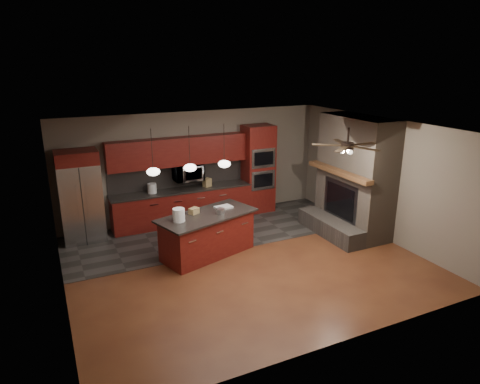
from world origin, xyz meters
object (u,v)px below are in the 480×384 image
cardboard_box (194,211)px  counter_box (207,182)px  microwave (188,173)px  kitchen_island (208,234)px  refrigerator (81,197)px  counter_bucket (152,188)px  oven_tower (258,169)px  paint_tray (224,207)px  paint_can (221,211)px  white_bucket (179,215)px

cardboard_box → counter_box: size_ratio=0.91×
microwave → kitchen_island: 2.27m
refrigerator → counter_box: refrigerator is taller
refrigerator → counter_bucket: bearing=2.8°
oven_tower → counter_box: oven_tower is taller
paint_tray → counter_box: 1.79m
microwave → paint_tray: microwave is taller
kitchen_island → paint_can: (0.27, -0.09, 0.51)m
kitchen_island → paint_can: paint_can is taller
kitchen_island → counter_bucket: counter_bucket is taller
white_bucket → paint_can: 0.93m
microwave → counter_bucket: bearing=-177.0°
refrigerator → white_bucket: bearing=-51.4°
white_bucket → cardboard_box: white_bucket is taller
white_bucket → cardboard_box: 0.51m
paint_can → paint_tray: bearing=57.3°
microwave → oven_tower: bearing=-1.7°
microwave → refrigerator: refrigerator is taller
refrigerator → counter_bucket: 1.67m
refrigerator → paint_tray: (2.79, -1.73, -0.12)m
oven_tower → cardboard_box: size_ratio=12.05×
paint_tray → cardboard_box: cardboard_box is taller
paint_can → counter_bucket: size_ratio=0.73×
refrigerator → paint_can: (2.59, -2.05, -0.08)m
microwave → white_bucket: size_ratio=2.74×
paint_tray → kitchen_island: bearing=-163.8°
paint_can → counter_box: 2.14m
white_bucket → paint_tray: 1.19m
white_bucket → counter_bucket: 2.16m
white_bucket → paint_tray: size_ratio=0.74×
kitchen_island → counter_box: 2.20m
paint_can → white_bucket: bearing=-177.9°
oven_tower → white_bucket: (-2.93, -2.15, -0.14)m
kitchen_island → counter_box: counter_box is taller
microwave → cardboard_box: bearing=-105.5°
paint_can → paint_tray: paint_can is taller
paint_can → counter_bucket: counter_bucket is taller
kitchen_island → counter_bucket: bearing=90.4°
microwave → cardboard_box: microwave is taller
refrigerator → counter_bucket: refrigerator is taller
oven_tower → refrigerator: oven_tower is taller
oven_tower → refrigerator: (-4.59, -0.07, -0.13)m
white_bucket → counter_bucket: bearing=89.9°
kitchen_island → microwave: bearing=64.5°
oven_tower → paint_can: bearing=-133.4°
oven_tower → counter_bucket: oven_tower is taller
kitchen_island → cardboard_box: (-0.23, 0.16, 0.52)m
cardboard_box → counter_box: bearing=33.5°
cardboard_box → white_bucket: bearing=-173.3°
refrigerator → kitchen_island: bearing=-40.2°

